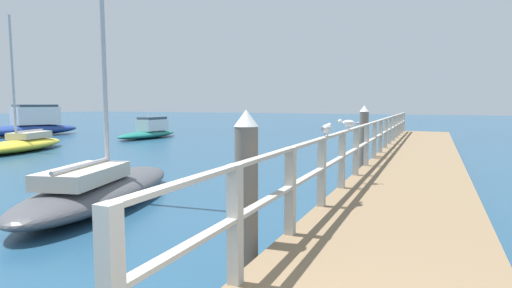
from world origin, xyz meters
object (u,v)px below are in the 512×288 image
(boat_0, at_px, (100,187))
(boat_4, at_px, (149,131))
(seagull_background, at_px, (348,123))
(boat_2, at_px, (22,144))
(dock_piling_near, at_px, (246,196))
(boat_3, at_px, (29,125))
(dock_piling_far, at_px, (364,138))
(seagull_foreground, at_px, (326,128))

(boat_0, distance_m, boat_4, 16.94)
(seagull_background, distance_m, boat_2, 15.85)
(dock_piling_near, distance_m, seagull_background, 4.34)
(dock_piling_near, bearing_deg, boat_3, 147.63)
(dock_piling_far, bearing_deg, boat_0, -123.73)
(dock_piling_far, height_order, boat_4, dock_piling_far)
(boat_0, xyz_separation_m, boat_3, (-18.12, 12.16, 0.31))
(boat_0, bearing_deg, dock_piling_near, -40.58)
(dock_piling_far, xyz_separation_m, boat_2, (-14.94, -0.66, -0.72))
(seagull_background, bearing_deg, boat_0, 95.57)
(dock_piling_near, height_order, boat_4, dock_piling_near)
(seagull_background, xyz_separation_m, boat_2, (-15.32, 3.85, -1.41))
(seagull_foreground, distance_m, boat_0, 5.01)
(dock_piling_near, height_order, seagull_background, dock_piling_near)
(seagull_foreground, xyz_separation_m, boat_3, (-22.94, 11.94, -1.06))
(dock_piling_far, bearing_deg, seagull_background, -85.28)
(seagull_foreground, bearing_deg, dock_piling_near, -97.25)
(boat_2, relative_size, boat_3, 0.83)
(boat_0, relative_size, boat_3, 1.03)
(seagull_foreground, relative_size, boat_2, 0.08)
(dock_piling_far, distance_m, boat_2, 14.98)
(dock_piling_near, distance_m, boat_2, 17.02)
(seagull_background, relative_size, boat_2, 0.08)
(dock_piling_far, xyz_separation_m, boat_0, (-4.43, -6.64, -0.68))
(dock_piling_far, relative_size, seagull_foreground, 4.39)
(boat_2, bearing_deg, boat_4, -113.55)
(seagull_background, relative_size, boat_0, 0.06)
(dock_piling_near, height_order, boat_0, boat_0)
(dock_piling_far, relative_size, seagull_background, 4.49)
(dock_piling_far, relative_size, boat_0, 0.28)
(boat_0, height_order, boat_3, boat_0)
(boat_0, bearing_deg, boat_3, 131.32)
(boat_0, bearing_deg, seagull_background, 9.05)
(boat_2, bearing_deg, dock_piling_far, 164.89)
(boat_3, bearing_deg, dock_piling_near, -17.44)
(seagull_background, bearing_deg, boat_3, 48.05)
(seagull_background, xyz_separation_m, boat_4, (-14.50, 11.76, -1.32))
(dock_piling_near, relative_size, dock_piling_far, 1.00)
(dock_piling_far, bearing_deg, boat_4, 152.83)
(dock_piling_far, xyz_separation_m, boat_4, (-14.13, 7.25, -0.63))
(boat_0, relative_size, boat_2, 1.24)
(seagull_background, bearing_deg, dock_piling_far, -13.60)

